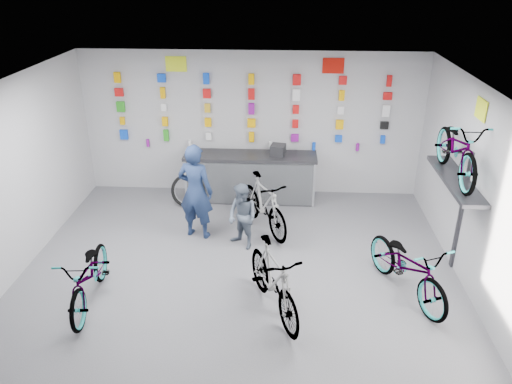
# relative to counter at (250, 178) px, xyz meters

# --- Properties ---
(floor) EXTENTS (8.00, 8.00, 0.00)m
(floor) POSITION_rel_counter_xyz_m (0.00, -3.54, -0.49)
(floor) COLOR #4F4F54
(floor) RESTS_ON ground
(ceiling) EXTENTS (8.00, 8.00, 0.00)m
(ceiling) POSITION_rel_counter_xyz_m (0.00, -3.54, 2.51)
(ceiling) COLOR white
(ceiling) RESTS_ON wall_back
(wall_back) EXTENTS (7.00, 0.00, 7.00)m
(wall_back) POSITION_rel_counter_xyz_m (0.00, 0.46, 1.01)
(wall_back) COLOR #B8B8BB
(wall_back) RESTS_ON floor
(wall_right) EXTENTS (0.00, 8.00, 8.00)m
(wall_right) POSITION_rel_counter_xyz_m (3.50, -3.54, 1.01)
(wall_right) COLOR #B8B8BB
(wall_right) RESTS_ON floor
(counter) EXTENTS (2.70, 0.66, 1.00)m
(counter) POSITION_rel_counter_xyz_m (0.00, 0.00, 0.00)
(counter) COLOR black
(counter) RESTS_ON floor
(merch_wall) EXTENTS (5.57, 0.08, 1.56)m
(merch_wall) POSITION_rel_counter_xyz_m (-0.02, 0.39, 1.34)
(merch_wall) COLOR blue
(merch_wall) RESTS_ON wall_back
(wall_bracket) EXTENTS (0.39, 1.90, 2.00)m
(wall_bracket) POSITION_rel_counter_xyz_m (3.33, -2.34, 0.98)
(wall_bracket) COLOR #333338
(wall_bracket) RESTS_ON wall_right
(sign_left) EXTENTS (0.42, 0.02, 0.30)m
(sign_left) POSITION_rel_counter_xyz_m (-1.50, 0.44, 2.23)
(sign_left) COLOR #E9FF20
(sign_left) RESTS_ON wall_back
(sign_right) EXTENTS (0.42, 0.02, 0.30)m
(sign_right) POSITION_rel_counter_xyz_m (1.60, 0.44, 2.23)
(sign_right) COLOR red
(sign_right) RESTS_ON wall_back
(sign_side) EXTENTS (0.02, 0.40, 0.30)m
(sign_side) POSITION_rel_counter_xyz_m (3.48, -2.34, 2.16)
(sign_side) COLOR #E9FF20
(sign_side) RESTS_ON wall_right
(bike_left) EXTENTS (0.77, 1.81, 0.93)m
(bike_left) POSITION_rel_counter_xyz_m (-2.07, -3.63, -0.02)
(bike_left) COLOR gray
(bike_left) RESTS_ON floor
(bike_center) EXTENTS (1.16, 1.82, 1.06)m
(bike_center) POSITION_rel_counter_xyz_m (0.58, -3.68, 0.04)
(bike_center) COLOR gray
(bike_center) RESTS_ON floor
(bike_right) EXTENTS (1.34, 1.98, 0.98)m
(bike_right) POSITION_rel_counter_xyz_m (2.55, -3.15, 0.01)
(bike_right) COLOR gray
(bike_right) RESTS_ON floor
(bike_service) EXTENTS (1.29, 1.76, 1.05)m
(bike_service) POSITION_rel_counter_xyz_m (0.34, -1.27, 0.04)
(bike_service) COLOR gray
(bike_service) RESTS_ON floor
(bike_wall) EXTENTS (0.63, 1.80, 0.95)m
(bike_wall) POSITION_rel_counter_xyz_m (3.25, -2.34, 1.57)
(bike_wall) COLOR gray
(bike_wall) RESTS_ON wall_bracket
(clerk) EXTENTS (0.73, 0.57, 1.76)m
(clerk) POSITION_rel_counter_xyz_m (-0.86, -1.57, 0.39)
(clerk) COLOR navy
(clerk) RESTS_ON floor
(customer) EXTENTS (0.72, 0.71, 1.18)m
(customer) POSITION_rel_counter_xyz_m (-0.00, -1.92, 0.10)
(customer) COLOR #4F5B6C
(customer) RESTS_ON floor
(spare_wheel) EXTENTS (0.70, 0.30, 0.68)m
(spare_wheel) POSITION_rel_counter_xyz_m (-1.25, -0.37, -0.16)
(spare_wheel) COLOR black
(spare_wheel) RESTS_ON floor
(register) EXTENTS (0.33, 0.35, 0.22)m
(register) POSITION_rel_counter_xyz_m (0.56, 0.01, 0.62)
(register) COLOR black
(register) RESTS_ON counter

